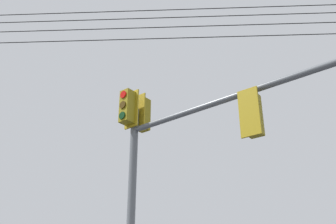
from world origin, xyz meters
TOP-DOWN VIEW (x-y plane):
  - signal_mast_assembly at (-0.73, 0.30)m, footprint 3.86×5.73m
  - overhead_wire_span at (0.65, -0.94)m, footprint 18.02×7.39m

SIDE VIEW (x-z plane):
  - signal_mast_assembly at x=-0.73m, z-range 1.48..8.34m
  - overhead_wire_span at x=0.65m, z-range 8.58..9.81m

